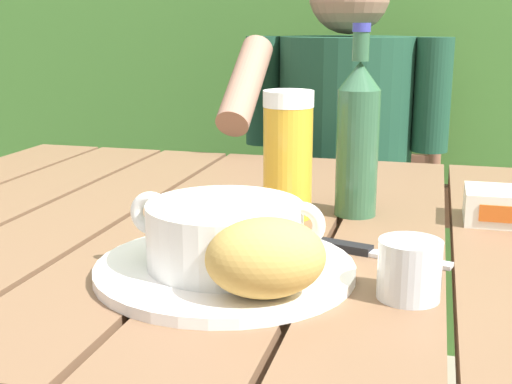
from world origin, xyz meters
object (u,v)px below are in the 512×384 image
Objects in this scene: chair_near_diner at (349,225)px; table_knife at (369,252)px; bread_roll at (266,258)px; beer_bottle at (358,137)px; soup_bowl at (225,232)px; serving_plate at (225,269)px; butter_tub at (509,206)px; person_eating at (341,160)px; beer_glass at (291,155)px; water_glass_small at (409,269)px.

chair_near_diner is 1.06m from table_knife.
beer_bottle is at bearing 82.72° from bread_roll.
soup_bowl is 1.54× the size of bread_roll.
bread_roll is 0.88× the size of table_knife.
butter_tub is (0.32, 0.29, 0.02)m from serving_plate.
butter_tub is (0.32, -0.63, 0.07)m from person_eating.
person_eating is at bearing 100.13° from table_knife.
beer_glass reaches higher than bread_roll.
soup_bowl is at bearing 130.60° from bread_roll.
person_eating is 0.71m from butter_tub.
serving_plate is at bearing -95.21° from beer_glass.
chair_near_diner reaches higher than water_glass_small.
butter_tub is (0.30, 0.05, -0.07)m from beer_glass.
bread_roll is at bearing -87.10° from chair_near_diner.
beer_bottle is (0.11, -0.84, 0.39)m from chair_near_diner.
soup_bowl is 1.88× the size of butter_tub.
water_glass_small is (0.18, -0.26, -0.06)m from beer_glass.
beer_bottle reaches higher than water_glass_small.
chair_near_diner is 0.93m from butter_tub.
butter_tub is (0.21, 0.01, -0.09)m from beer_bottle.
person_eating reaches higher than butter_tub.
beer_bottle reaches higher than serving_plate.
bread_roll is 0.53× the size of beer_bottle.
person_eating is at bearing -90.84° from chair_near_diner.
chair_near_diner reaches higher than beer_glass.
chair_near_diner is 15.48× the size of water_glass_small.
beer_glass is 0.32m from water_glass_small.
bread_roll is (0.07, -0.08, 0.04)m from serving_plate.
beer_glass is (0.02, 0.24, 0.04)m from soup_bowl.
person_eating is 7.42× the size of table_knife.
person_eating is 0.69m from beer_glass.
butter_tub is at bearing -63.08° from person_eating.
beer_bottle is (0.11, 0.28, 0.11)m from serving_plate.
beer_bottle is (0.09, 0.04, 0.02)m from beer_glass.
chair_near_diner is at bearing 97.16° from beer_bottle.
serving_plate is 0.11m from bread_roll.
soup_bowl reaches higher than serving_plate.
serving_plate is at bearing -111.68° from beer_bottle.
beer_glass is at bearing 84.79° from soup_bowl.
bread_roll is at bearing -82.27° from beer_glass.
soup_bowl is (-0.00, -0.00, 0.04)m from serving_plate.
beer_bottle is at bearing -82.84° from chair_near_diner.
bread_roll reaches higher than table_knife.
water_glass_small is 0.54× the size of butter_tub.
person_eating reaches higher than chair_near_diner.
water_glass_small is at bearing -4.75° from soup_bowl.
person_eating is (-0.00, -0.20, 0.22)m from chair_near_diner.
chair_near_diner is at bearing 89.76° from serving_plate.
person_eating reaches higher than water_glass_small.
beer_bottle is at bearing 106.75° from water_glass_small.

